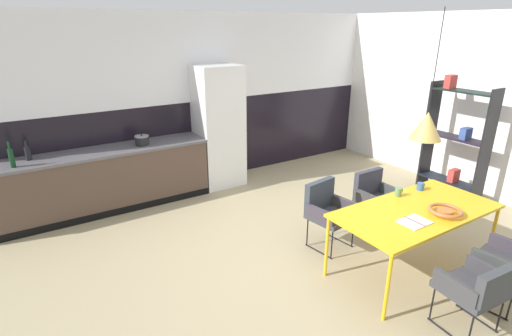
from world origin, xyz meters
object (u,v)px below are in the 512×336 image
(armchair_corner_seat, at_px, (326,207))
(mug_white_ceramic, at_px, (398,192))
(armchair_head_of_table, at_px, (512,259))
(open_shelf_unit, at_px, (456,139))
(armchair_far_side, at_px, (374,193))
(refrigerator_column, at_px, (219,127))
(cooking_pot, at_px, (142,140))
(open_book, at_px, (414,222))
(armchair_by_stool, at_px, (479,287))
(dining_table, at_px, (416,213))
(pendant_lamp_over_table_near, at_px, (427,126))
(bottle_oil_tall, at_px, (11,157))
(bottle_spice_small, at_px, (28,153))
(mug_wide_latte, at_px, (421,186))
(fruit_bowl, at_px, (445,211))

(armchair_corner_seat, xyz_separation_m, mug_white_ceramic, (0.54, -0.57, 0.28))
(armchair_head_of_table, xyz_separation_m, open_shelf_unit, (1.94, 1.86, 0.42))
(armchair_far_side, bearing_deg, armchair_head_of_table, 85.28)
(refrigerator_column, relative_size, mug_white_ceramic, 16.84)
(mug_white_ceramic, xyz_separation_m, cooking_pot, (-2.01, 3.01, 0.18))
(open_book, height_order, open_shelf_unit, open_shelf_unit)
(armchair_by_stool, relative_size, armchair_corner_seat, 0.88)
(dining_table, height_order, mug_white_ceramic, mug_white_ceramic)
(armchair_far_side, bearing_deg, open_shelf_unit, -178.17)
(refrigerator_column, relative_size, pendant_lamp_over_table_near, 1.62)
(armchair_corner_seat, bearing_deg, open_book, 90.21)
(armchair_head_of_table, xyz_separation_m, bottle_oil_tall, (-3.82, 4.11, 0.52))
(armchair_by_stool, relative_size, bottle_oil_tall, 2.15)
(dining_table, distance_m, mug_white_ceramic, 0.36)
(mug_white_ceramic, relative_size, bottle_spice_small, 0.45)
(open_shelf_unit, bearing_deg, armchair_head_of_table, -46.26)
(armchair_by_stool, height_order, mug_wide_latte, mug_wide_latte)
(pendant_lamp_over_table_near, bearing_deg, mug_wide_latte, 29.94)
(armchair_far_side, distance_m, bottle_spice_small, 4.58)
(open_shelf_unit, relative_size, pendant_lamp_over_table_near, 1.52)
(dining_table, xyz_separation_m, pendant_lamp_over_table_near, (-0.00, 0.04, 0.94))
(armchair_head_of_table, distance_m, open_book, 0.92)
(refrigerator_column, height_order, mug_white_ceramic, refrigerator_column)
(dining_table, height_order, bottle_spice_small, bottle_spice_small)
(armchair_corner_seat, xyz_separation_m, open_shelf_unit, (2.65, 0.08, 0.42))
(armchair_far_side, xyz_separation_m, fruit_bowl, (-0.27, -1.15, 0.30))
(refrigerator_column, xyz_separation_m, pendant_lamp_over_table_near, (0.61, -3.35, 0.65))
(armchair_by_stool, bearing_deg, bottle_oil_tall, 132.34)
(refrigerator_column, height_order, armchair_head_of_table, refrigerator_column)
(armchair_by_stool, relative_size, mug_white_ceramic, 6.06)
(fruit_bowl, height_order, cooking_pot, cooking_pot)
(mug_wide_latte, relative_size, open_shelf_unit, 0.07)
(armchair_corner_seat, xyz_separation_m, cooking_pot, (-1.46, 2.44, 0.46))
(dining_table, relative_size, mug_wide_latte, 14.57)
(pendant_lamp_over_table_near, bearing_deg, bottle_spice_small, 134.54)
(fruit_bowl, distance_m, cooking_pot, 4.12)
(bottle_spice_small, bearing_deg, mug_white_ceramic, -41.92)
(dining_table, xyz_separation_m, bottle_spice_small, (-3.36, 3.46, 0.30))
(dining_table, height_order, pendant_lamp_over_table_near, pendant_lamp_over_table_near)
(fruit_bowl, relative_size, open_book, 1.14)
(bottle_oil_tall, bearing_deg, mug_white_ceramic, -38.46)
(bottle_spice_small, distance_m, bottle_oil_tall, 0.28)
(cooking_pot, bearing_deg, open_shelf_unit, -29.88)
(dining_table, bearing_deg, bottle_spice_small, 134.24)
(refrigerator_column, xyz_separation_m, mug_white_ceramic, (0.72, -3.05, -0.20))
(open_shelf_unit, bearing_deg, fruit_bowl, -59.67)
(armchair_by_stool, height_order, armchair_head_of_table, armchair_head_of_table)
(open_book, relative_size, cooking_pot, 1.44)
(cooking_pot, height_order, open_shelf_unit, open_shelf_unit)
(open_book, xyz_separation_m, pendant_lamp_over_table_near, (0.27, 0.21, 0.89))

